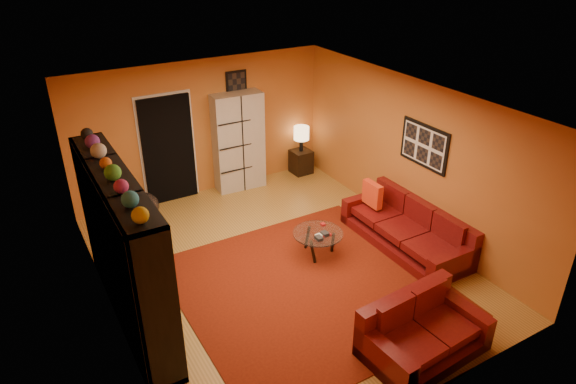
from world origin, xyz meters
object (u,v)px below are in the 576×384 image
sofa (410,229)px  tv (128,252)px  coffee_table (318,235)px  storage_cabinet (238,142)px  entertainment_unit (123,249)px  side_table (301,162)px  bowl_chair (141,207)px  loveseat (419,330)px  table_lamp (301,134)px

sofa → tv: bearing=172.8°
tv → sofa: bearing=-97.4°
sofa → coffee_table: (-1.48, 0.49, 0.07)m
storage_cabinet → entertainment_unit: bearing=-133.1°
side_table → sofa: bearing=-88.8°
tv → bowl_chair: 2.60m
entertainment_unit → sofa: bearing=-7.0°
tv → loveseat: 3.80m
sofa → table_lamp: bearing=91.5°
coffee_table → bowl_chair: (-2.13, 2.47, -0.08)m
entertainment_unit → coffee_table: size_ratio=3.78×
bowl_chair → table_lamp: (3.53, 0.33, 0.60)m
sofa → table_lamp: table_lamp is taller
tv → bowl_chair: tv is taller
side_table → loveseat: bearing=-105.8°
tv → coffee_table: tv is taller
storage_cabinet → bowl_chair: bearing=-166.6°
sofa → side_table: size_ratio=4.59×
tv → storage_cabinet: storage_cabinet is taller
storage_cabinet → side_table: 1.59m
storage_cabinet → table_lamp: size_ratio=3.63×
sofa → bowl_chair: (-3.60, 2.96, -0.00)m
loveseat → table_lamp: 5.40m
coffee_table → table_lamp: (1.41, 2.80, 0.52)m
bowl_chair → table_lamp: bearing=5.4°
sofa → bowl_chair: bearing=140.8°
tv → coffee_table: bearing=-91.5°
bowl_chair → sofa: bearing=-39.4°
coffee_table → storage_cabinet: size_ratio=0.41×
sofa → coffee_table: sofa is taller
entertainment_unit → storage_cabinet: 4.05m
coffee_table → tv: bearing=178.5°
tv → side_table: tv is taller
entertainment_unit → sofa: (4.41, -0.54, -0.77)m
sofa → loveseat: (-1.53, -1.87, 0.00)m
side_table → table_lamp: size_ratio=0.94×
coffee_table → side_table: side_table is taller
sofa → coffee_table: bearing=161.9°
coffee_table → table_lamp: bearing=63.4°
bowl_chair → side_table: (3.53, 0.33, -0.03)m
entertainment_unit → table_lamp: entertainment_unit is taller
sofa → side_table: (-0.07, 3.29, -0.03)m
entertainment_unit → table_lamp: 5.14m
loveseat → side_table: loveseat is taller
tv → side_table: size_ratio=1.71×
sofa → bowl_chair: 4.66m
entertainment_unit → bowl_chair: size_ratio=4.68×
entertainment_unit → table_lamp: bearing=32.3°
tv → side_table: 5.14m
sofa → coffee_table: 1.56m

